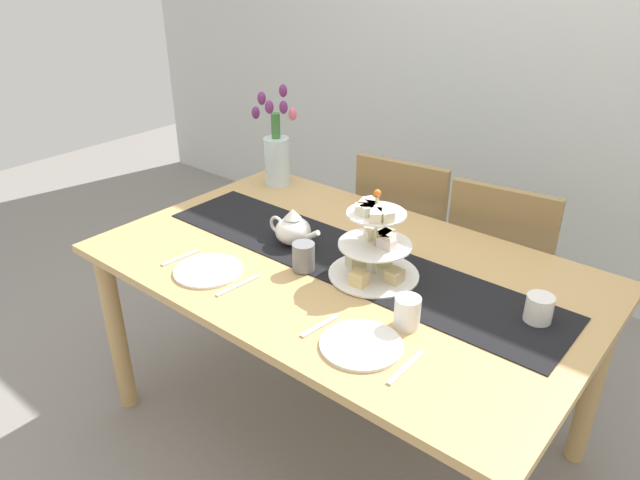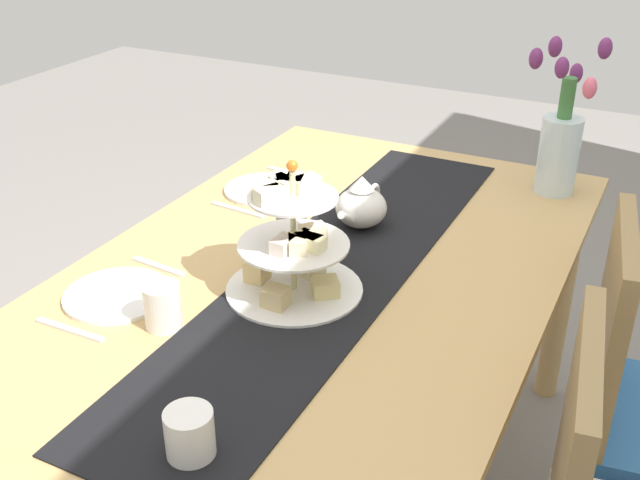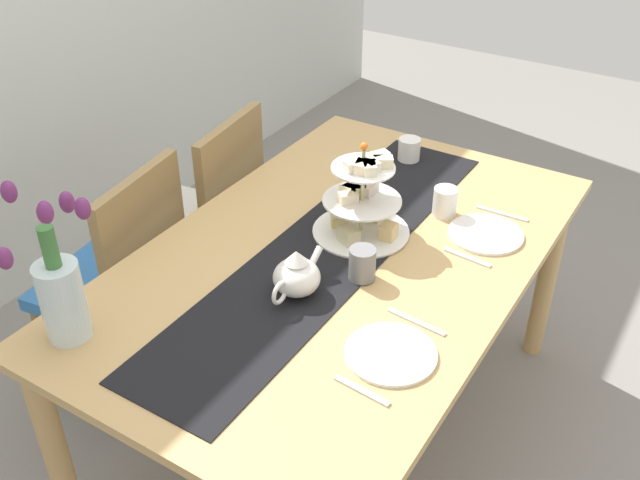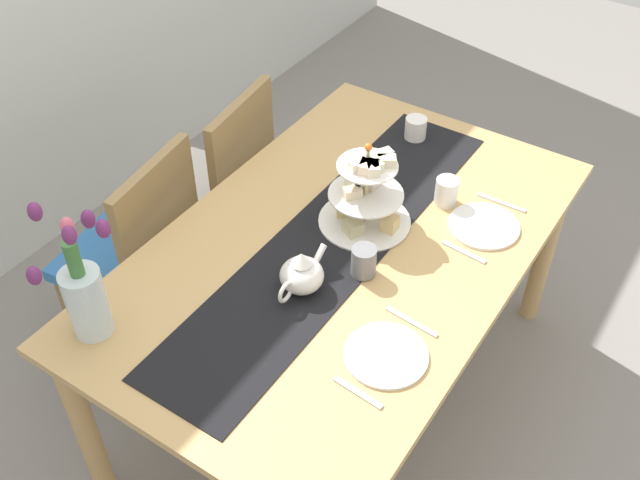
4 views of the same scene
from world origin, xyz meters
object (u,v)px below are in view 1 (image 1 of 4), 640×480
object	(u,v)px
dining_table	(342,287)
fork_left	(181,258)
knife_left	(238,286)
mug_white_text	(407,312)
cream_jug	(539,309)
chair_right	(502,269)
fork_right	(320,326)
knife_right	(406,367)
tiered_cake_stand	(375,246)
tulip_vase	(277,152)
dinner_plate_right	(361,345)
mug_grey	(304,256)
dinner_plate_left	(208,271)
teapot	(293,229)
chair_left	(407,237)

from	to	relation	value
dining_table	fork_left	distance (m)	0.57
knife_left	mug_white_text	bearing A→B (deg)	16.71
cream_jug	fork_left	bearing A→B (deg)	-158.99
fork_left	chair_right	bearing A→B (deg)	55.80
fork_right	knife_right	xyz separation A→B (m)	(0.29, 0.00, 0.00)
tiered_cake_stand	tulip_vase	distance (m)	0.90
dinner_plate_right	mug_grey	size ratio (longest dim) A/B	2.42
tiered_cake_stand	knife_right	size ratio (longest dim) A/B	1.79
tulip_vase	fork_right	xyz separation A→B (m)	(0.85, -0.73, -0.15)
dining_table	tiered_cake_stand	bearing A→B (deg)	-0.45
dinner_plate_right	dinner_plate_left	bearing A→B (deg)	180.00
chair_right	fork_right	size ratio (longest dim) A/B	6.07
dining_table	teapot	distance (m)	0.28
teapot	fork_left	distance (m)	0.41
dinner_plate_right	fork_right	world-z (taller)	dinner_plate_right
tulip_vase	dinner_plate_right	bearing A→B (deg)	-36.02
chair_left	tiered_cake_stand	size ratio (longest dim) A/B	2.99
mug_grey	mug_white_text	size ratio (longest dim) A/B	1.00
dinner_plate_left	dinner_plate_right	world-z (taller)	same
knife_left	tulip_vase	bearing A→B (deg)	125.05
fork_left	mug_white_text	bearing A→B (deg)	11.00
fork_right	tiered_cake_stand	bearing A→B (deg)	97.97
mug_white_text	dinner_plate_right	bearing A→B (deg)	-105.46
tiered_cake_stand	teapot	size ratio (longest dim) A/B	1.28
chair_right	cream_jug	xyz separation A→B (m)	(0.37, -0.66, 0.30)
chair_left	fork_left	size ratio (longest dim) A/B	6.07
chair_right	knife_left	xyz separation A→B (m)	(-0.45, -1.08, 0.26)
fork_right	mug_white_text	size ratio (longest dim) A/B	1.58
fork_right	chair_right	bearing A→B (deg)	84.63
dining_table	chair_left	world-z (taller)	chair_left
cream_jug	dinner_plate_left	size ratio (longest dim) A/B	0.37
tiered_cake_stand	teapot	bearing A→B (deg)	179.84
dinner_plate_right	mug_grey	world-z (taller)	mug_grey
chair_left	mug_grey	distance (m)	0.93
chair_left	teapot	distance (m)	0.81
dining_table	fork_right	size ratio (longest dim) A/B	11.26
cream_jug	mug_grey	bearing A→B (deg)	-163.83
chair_right	fork_right	distance (m)	1.12
fork_right	chair_left	bearing A→B (deg)	108.70
tiered_cake_stand	mug_grey	world-z (taller)	tiered_cake_stand
dining_table	dinner_plate_right	xyz separation A→B (m)	(0.32, -0.33, 0.10)
tiered_cake_stand	knife_right	world-z (taller)	tiered_cake_stand
fork_left	mug_grey	size ratio (longest dim) A/B	1.58
dining_table	chair_right	bearing A→B (deg)	69.69
tiered_cake_stand	fork_left	size ratio (longest dim) A/B	2.03
mug_white_text	dinner_plate_left	bearing A→B (deg)	-166.72
fork_left	fork_right	world-z (taller)	same
dining_table	knife_left	bearing A→B (deg)	-116.78
tiered_cake_stand	fork_left	bearing A→B (deg)	-150.56
knife_left	dinner_plate_left	bearing A→B (deg)	180.00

